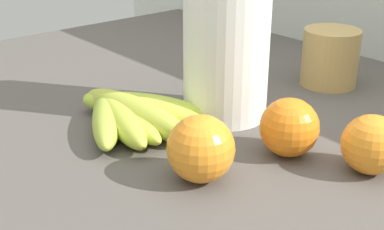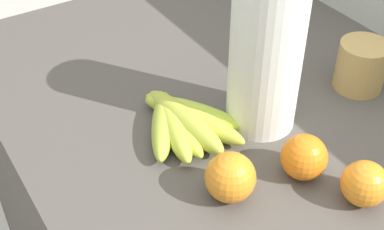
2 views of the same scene
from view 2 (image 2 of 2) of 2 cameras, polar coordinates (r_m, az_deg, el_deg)
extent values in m
ellipsoid|color=#A8BD3F|center=(0.84, -3.13, -1.05)|extent=(0.16, 0.12, 0.04)
ellipsoid|color=#BAC63F|center=(0.84, -2.07, -1.05)|extent=(0.18, 0.08, 0.04)
ellipsoid|color=#BACD3F|center=(0.84, -1.56, -0.95)|extent=(0.17, 0.05, 0.03)
ellipsoid|color=#B3BD3F|center=(0.84, -0.82, -0.63)|extent=(0.19, 0.06, 0.04)
ellipsoid|color=gold|center=(0.85, 0.08, -0.34)|extent=(0.20, 0.10, 0.04)
ellipsoid|color=#B1CD3F|center=(0.86, 0.03, 0.25)|extent=(0.16, 0.13, 0.04)
sphere|color=orange|center=(0.78, 11.82, -4.40)|extent=(0.07, 0.07, 0.07)
sphere|color=orange|center=(0.73, 4.10, -6.63)|extent=(0.07, 0.07, 0.07)
sphere|color=orange|center=(0.76, 17.89, -6.98)|extent=(0.06, 0.06, 0.06)
cylinder|color=white|center=(0.81, 7.88, 6.47)|extent=(0.11, 0.11, 0.26)
cylinder|color=gray|center=(0.80, 7.97, 7.37)|extent=(0.02, 0.02, 0.29)
cylinder|color=tan|center=(0.97, 17.55, 5.01)|extent=(0.09, 0.09, 0.09)
camera|label=1|loc=(0.28, -6.45, -43.16)|focal=49.19mm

